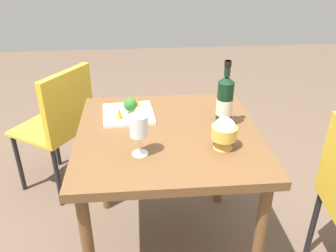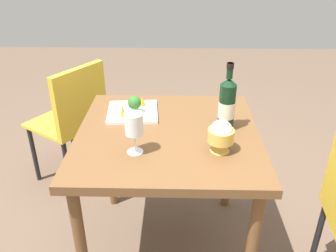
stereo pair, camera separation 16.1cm
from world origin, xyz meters
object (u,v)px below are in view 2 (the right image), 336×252
at_px(broccoli_floret, 134,103).
at_px(carrot_garnish_right, 142,101).
at_px(wine_bottle, 227,104).
at_px(rice_bowl, 221,135).
at_px(serving_plate, 133,112).
at_px(chair_by_wall, 74,114).
at_px(carrot_garnish_left, 123,110).
at_px(wine_glass, 134,125).

height_order(broccoli_floret, carrot_garnish_right, broccoli_floret).
bearing_deg(wine_bottle, rice_bowl, 167.11).
xyz_separation_m(rice_bowl, serving_plate, (0.35, 0.41, -0.07)).
relative_size(wine_bottle, broccoli_floret, 3.73).
bearing_deg(chair_by_wall, rice_bowl, -98.56).
xyz_separation_m(chair_by_wall, carrot_garnish_left, (-0.46, -0.39, 0.25)).
relative_size(chair_by_wall, wine_bottle, 2.66).
height_order(wine_glass, serving_plate, wine_glass).
height_order(carrot_garnish_left, carrot_garnish_right, carrot_garnish_left).
relative_size(wine_glass, carrot_garnish_left, 2.82).
bearing_deg(carrot_garnish_right, carrot_garnish_left, 146.82).
bearing_deg(chair_by_wall, broccoli_floret, -100.17).
bearing_deg(chair_by_wall, wine_glass, -114.74).
distance_m(rice_bowl, serving_plate, 0.54).
bearing_deg(chair_by_wall, carrot_garnish_right, -92.02).
distance_m(wine_glass, carrot_garnish_right, 0.44).
relative_size(broccoli_floret, carrot_garnish_right, 1.64).
bearing_deg(rice_bowl, chair_by_wall, 48.43).
bearing_deg(chair_by_wall, wine_bottle, -88.77).
height_order(wine_bottle, carrot_garnish_right, wine_bottle).
xyz_separation_m(chair_by_wall, wine_glass, (-0.77, -0.48, 0.34)).
bearing_deg(broccoli_floret, carrot_garnish_right, -20.51).
distance_m(wine_bottle, broccoli_floret, 0.46).
xyz_separation_m(rice_bowl, broccoli_floret, (0.33, 0.39, -0.01)).
relative_size(wine_bottle, rice_bowl, 2.26).
distance_m(chair_by_wall, wine_glass, 0.97).
xyz_separation_m(broccoli_floret, carrot_garnish_left, (-0.05, 0.05, -0.02)).
bearing_deg(serving_plate, carrot_garnish_left, 148.39).
distance_m(wine_bottle, carrot_garnish_right, 0.47).
height_order(wine_bottle, carrot_garnish_left, wine_bottle).
relative_size(chair_by_wall, serving_plate, 3.15).
bearing_deg(wine_bottle, serving_plate, 71.79).
bearing_deg(broccoli_floret, serving_plate, 36.35).
relative_size(serving_plate, carrot_garnish_left, 4.26).
distance_m(rice_bowl, carrot_garnish_right, 0.55).
height_order(rice_bowl, broccoli_floret, rice_bowl).
distance_m(serving_plate, carrot_garnish_left, 0.09).
distance_m(serving_plate, broccoli_floret, 0.06).
xyz_separation_m(serving_plate, carrot_garnish_left, (-0.07, 0.04, 0.04)).
bearing_deg(wine_glass, carrot_garnish_right, 1.00).
bearing_deg(chair_by_wall, serving_plate, -99.76).
relative_size(wine_bottle, carrot_garnish_left, 5.04).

